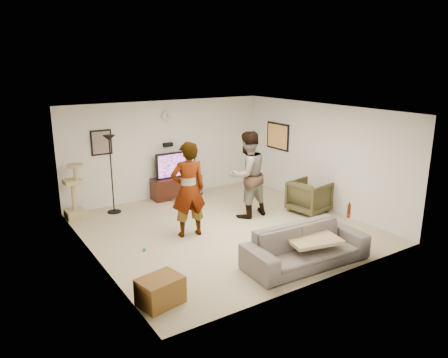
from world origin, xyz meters
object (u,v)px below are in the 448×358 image
beer_bottle (349,211)px  tv (176,165)px  floor_lamp (112,175)px  person_right (247,175)px  tv_stand (176,187)px  side_table (160,291)px  sofa (306,246)px  armchair (309,197)px  cat_tree (73,191)px  person_left (188,190)px

beer_bottle → tv: bearing=104.4°
floor_lamp → person_right: person_right is taller
tv_stand → side_table: bearing=-119.4°
sofa → armchair: 2.74m
person_right → beer_bottle: bearing=97.3°
tv_stand → cat_tree: cat_tree is taller
side_table → sofa: bearing=-4.4°
person_right → beer_bottle: person_right is taller
side_table → person_left: bearing=52.3°
tv → side_table: tv is taller
floor_lamp → person_right: (2.49, -1.90, 0.07)m
tv_stand → beer_bottle: (1.20, -4.67, 0.51)m
tv_stand → armchair: size_ratio=1.58×
cat_tree → person_right: size_ratio=0.64×
armchair → beer_bottle: bearing=145.7°
tv_stand → side_table: tv_stand is taller
person_left → side_table: size_ratio=3.15×
sofa → floor_lamp: bearing=117.0°
tv → floor_lamp: 1.80m
cat_tree → sofa: bearing=-58.1°
person_right → beer_bottle: size_ratio=7.87×
person_right → beer_bottle: 2.57m
tv_stand → floor_lamp: bearing=-171.7°
tv → armchair: (2.10, -2.73, -0.50)m
tv_stand → side_table: size_ratio=2.12×
sofa → side_table: size_ratio=3.64×
tv_stand → person_right: person_right is taller
tv_stand → armchair: 3.45m
cat_tree → beer_bottle: 5.93m
tv → person_right: size_ratio=0.56×
cat_tree → sofa: (2.81, -4.51, -0.30)m
side_table → cat_tree: bearing=91.7°
tv_stand → sofa: sofa is taller
floor_lamp → beer_bottle: 5.33m
person_right → side_table: person_right is taller
tv → floor_lamp: bearing=-171.7°
person_left → side_table: (-1.58, -2.04, -0.77)m
tv_stand → person_left: person_left is taller
cat_tree → side_table: bearing=-88.3°
cat_tree → person_left: size_ratio=0.65×
tv_stand → person_left: (-0.94, -2.43, 0.70)m
person_left → sofa: (1.10, -2.24, -0.65)m
floor_lamp → side_table: floor_lamp is taller
tv_stand → sofa: size_ratio=0.58×
cat_tree → floor_lamp: bearing=-6.4°
person_right → sofa: person_right is taller
person_right → side_table: size_ratio=3.18×
tv → beer_bottle: tv is taller
person_right → armchair: (1.39, -0.58, -0.61)m
side_table → tv: bearing=60.6°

